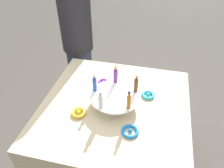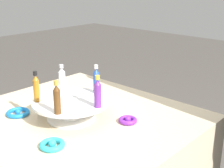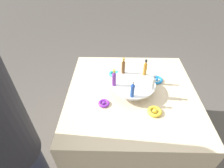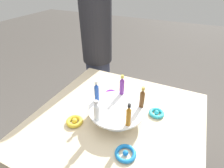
% 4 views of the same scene
% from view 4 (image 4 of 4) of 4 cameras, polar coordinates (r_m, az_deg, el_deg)
% --- Properties ---
extents(party_table, '(1.03, 1.03, 0.74)m').
position_cam_4_polar(party_table, '(1.40, 1.31, -22.03)').
color(party_table, beige).
rests_on(party_table, ground_plane).
extents(display_stand, '(0.35, 0.35, 0.09)m').
position_cam_4_polar(display_stand, '(1.08, 1.60, -9.01)').
color(display_stand, white).
rests_on(display_stand, party_table).
extents(bottle_blue, '(0.03, 0.03, 0.14)m').
position_cam_4_polar(bottle_blue, '(1.09, -5.06, -2.45)').
color(bottle_blue, '#234CAD').
rests_on(bottle_blue, display_stand).
extents(bottle_clear, '(0.03, 0.03, 0.13)m').
position_cam_4_polar(bottle_clear, '(0.95, -5.06, -8.73)').
color(bottle_clear, silver).
rests_on(bottle_clear, display_stand).
extents(bottle_amber, '(0.03, 0.03, 0.14)m').
position_cam_4_polar(bottle_amber, '(0.92, 5.42, -10.21)').
color(bottle_amber, '#AD6B19').
rests_on(bottle_amber, display_stand).
extents(bottle_brown, '(0.03, 0.03, 0.14)m').
position_cam_4_polar(bottle_brown, '(1.04, 9.80, -4.53)').
color(bottle_brown, brown).
rests_on(bottle_brown, display_stand).
extents(bottle_purple, '(0.03, 0.03, 0.14)m').
position_cam_4_polar(bottle_purple, '(1.14, 3.28, -0.49)').
color(bottle_purple, '#702D93').
rests_on(bottle_purple, display_stand).
extents(ribbon_bow_purple, '(0.08, 0.08, 0.03)m').
position_cam_4_polar(ribbon_bow_purple, '(1.31, -0.37, -2.97)').
color(ribbon_bow_purple, purple).
rests_on(ribbon_bow_purple, party_table).
extents(ribbon_bow_gold, '(0.10, 0.10, 0.04)m').
position_cam_4_polar(ribbon_bow_gold, '(1.11, -12.14, -11.84)').
color(ribbon_bow_gold, gold).
rests_on(ribbon_bow_gold, party_table).
extents(ribbon_bow_blue, '(0.11, 0.11, 0.03)m').
position_cam_4_polar(ribbon_bow_blue, '(0.95, 4.42, -21.66)').
color(ribbon_bow_blue, blue).
rests_on(ribbon_bow_blue, party_table).
extents(ribbon_bow_teal, '(0.10, 0.10, 0.03)m').
position_cam_4_polar(ribbon_bow_teal, '(1.18, 14.34, -9.16)').
color(ribbon_bow_teal, '#2DB7CC').
rests_on(ribbon_bow_teal, party_table).
extents(person_figure, '(0.30, 0.30, 1.75)m').
position_cam_4_polar(person_figure, '(1.80, -4.93, 12.24)').
color(person_figure, '#282D42').
rests_on(person_figure, ground_plane).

